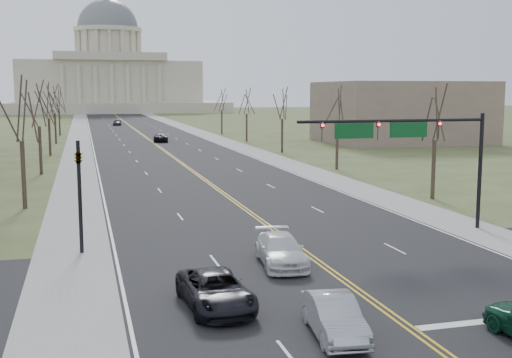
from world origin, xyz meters
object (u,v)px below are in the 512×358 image
signal_mast (407,138)px  signal_left (79,184)px  car_far_nb (161,138)px  car_far_sb (117,122)px  car_sb_outer_lead (216,290)px  car_sb_inner_lead (334,316)px  car_sb_inner_second (281,250)px

signal_mast → signal_left: (-18.95, 0.00, -2.05)m
car_far_nb → car_far_sb: (-4.32, 54.22, 0.10)m
signal_mast → car_sb_outer_lead: signal_mast is taller
signal_mast → car_far_sb: bearing=94.6°
car_sb_inner_lead → car_far_sb: (0.03, 142.40, 0.09)m
car_sb_inner_second → car_sb_inner_lead: bearing=-89.8°
car_sb_outer_lead → car_sb_inner_second: (4.39, 5.40, 0.03)m
car_sb_outer_lead → signal_mast: bearing=33.5°
car_far_sb → signal_left: bearing=-87.2°
car_sb_inner_lead → car_far_nb: 88.28m
car_sb_inner_second → car_far_nb: car_sb_inner_second is taller
signal_left → car_sb_inner_lead: size_ratio=1.39×
signal_left → car_sb_outer_lead: signal_left is taller
car_sb_outer_lead → car_far_sb: bearing=85.2°
signal_mast → car_sb_inner_second: bearing=-152.1°
car_far_sb → signal_mast: bearing=-78.7°
car_sb_outer_lead → car_far_sb: (3.45, 138.43, 0.09)m
signal_left → car_far_sb: signal_left is taller
car_sb_outer_lead → car_far_nb: bearing=81.3°
car_sb_inner_lead → car_far_nb: size_ratio=0.85×
car_sb_inner_second → car_sb_outer_lead: bearing=-123.0°
car_far_sb → car_sb_outer_lead: bearing=-84.8°
signal_left → car_sb_inner_lead: 16.97m
signal_left → car_sb_outer_lead: (5.13, -10.39, -2.99)m
car_sb_inner_lead → car_sb_outer_lead: (-3.41, 3.97, 0.00)m
car_far_nb → car_far_sb: car_far_sb is taller
car_sb_inner_second → car_far_sb: bearing=96.5°
car_sb_inner_lead → car_sb_inner_second: car_sb_inner_second is taller
car_far_nb → car_sb_outer_lead: bearing=90.9°
car_sb_inner_lead → car_sb_inner_second: (0.97, 9.36, 0.03)m
signal_mast → car_far_nb: bearing=94.7°
signal_mast → car_far_nb: (-6.06, 73.82, -5.04)m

